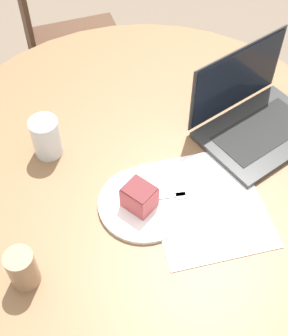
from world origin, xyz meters
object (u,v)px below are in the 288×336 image
(coffee_glass, at_px, (22,269))
(laptop, at_px, (255,118))
(chair, at_px, (60,42))
(plate, at_px, (144,204))

(coffee_glass, distance_m, laptop, 0.76)
(coffee_glass, bearing_deg, chair, -6.02)
(plate, xyz_separation_m, laptop, (0.21, -0.37, 0.03))
(chair, xyz_separation_m, plate, (-1.09, -0.17, 0.27))
(chair, relative_size, plate, 4.22)
(chair, height_order, plate, chair)
(plate, bearing_deg, coffee_glass, 116.92)
(chair, bearing_deg, plate, 0.91)
(chair, height_order, laptop, laptop)
(plate, height_order, laptop, laptop)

